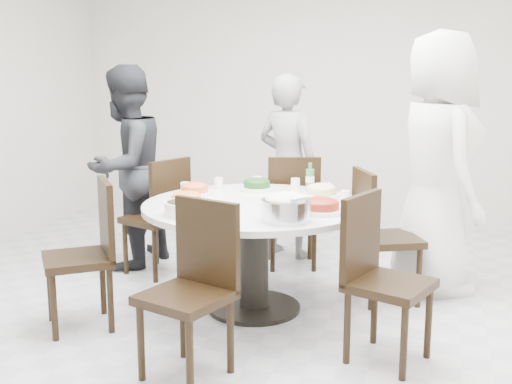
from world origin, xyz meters
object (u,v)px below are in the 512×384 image
(chair_n, at_px, (292,210))
(chair_se, at_px, (390,281))
(diner_left, at_px, (126,167))
(soup_bowl, at_px, (187,208))
(chair_nw, at_px, (155,216))
(dining_table, at_px, (254,257))
(chair_ne, at_px, (388,236))
(chair_sw, at_px, (78,256))
(diner_right, at_px, (437,164))
(chair_s, at_px, (185,293))
(diner_middle, at_px, (288,166))
(beverage_bottle, at_px, (310,177))
(rice_bowl, at_px, (286,210))

(chair_n, distance_m, chair_se, 1.85)
(diner_left, bearing_deg, soup_bowl, 52.25)
(chair_nw, bearing_deg, dining_table, 82.18)
(chair_ne, relative_size, chair_sw, 1.00)
(diner_right, relative_size, soup_bowl, 6.90)
(chair_sw, height_order, chair_s, same)
(chair_ne, distance_m, diner_left, 2.21)
(chair_ne, relative_size, chair_se, 1.00)
(diner_middle, bearing_deg, chair_se, 138.31)
(chair_s, height_order, diner_right, diner_right)
(chair_sw, relative_size, chair_se, 1.00)
(dining_table, height_order, chair_sw, chair_sw)
(chair_nw, bearing_deg, diner_middle, 152.80)
(chair_s, height_order, beverage_bottle, beverage_bottle)
(chair_ne, xyz_separation_m, chair_n, (-0.84, 0.62, 0.00))
(diner_middle, bearing_deg, diner_right, 175.03)
(chair_ne, xyz_separation_m, rice_bowl, (-0.54, -0.86, 0.34))
(chair_se, height_order, beverage_bottle, beverage_bottle)
(chair_ne, xyz_separation_m, chair_s, (-0.94, -1.48, 0.00))
(chair_sw, distance_m, diner_left, 1.37)
(chair_se, xyz_separation_m, diner_right, (0.21, 1.33, 0.48))
(chair_s, height_order, diner_left, diner_left)
(chair_sw, distance_m, beverage_bottle, 1.74)
(dining_table, height_order, chair_n, chair_n)
(chair_s, relative_size, diner_right, 0.50)
(chair_ne, relative_size, diner_middle, 0.59)
(chair_sw, relative_size, diner_right, 0.50)
(chair_nw, xyz_separation_m, diner_middle, (0.91, 0.81, 0.33))
(chair_se, bearing_deg, chair_sw, 112.01)
(soup_bowl, bearing_deg, dining_table, 55.29)
(chair_nw, xyz_separation_m, diner_left, (-0.31, 0.13, 0.36))
(soup_bowl, bearing_deg, chair_n, 77.62)
(chair_s, distance_m, soup_bowl, 0.72)
(chair_s, bearing_deg, diner_middle, 108.84)
(chair_ne, distance_m, rice_bowl, 1.07)
(dining_table, relative_size, chair_s, 1.58)
(chair_ne, distance_m, diner_right, 0.67)
(diner_left, bearing_deg, chair_se, 72.04)
(rice_bowl, height_order, soup_bowl, rice_bowl)
(diner_right, bearing_deg, chair_se, 144.55)
(soup_bowl, bearing_deg, beverage_bottle, 58.86)
(chair_nw, distance_m, diner_right, 2.23)
(diner_right, bearing_deg, chair_ne, 112.03)
(dining_table, bearing_deg, chair_s, -94.14)
(diner_middle, bearing_deg, chair_sw, 84.81)
(chair_n, xyz_separation_m, soup_bowl, (-0.33, -1.50, 0.32))
(chair_sw, height_order, rice_bowl, chair_sw)
(diner_left, bearing_deg, chair_sw, 24.31)
(chair_s, xyz_separation_m, diner_left, (-1.23, 1.73, 0.36))
(chair_n, relative_size, chair_se, 1.00)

